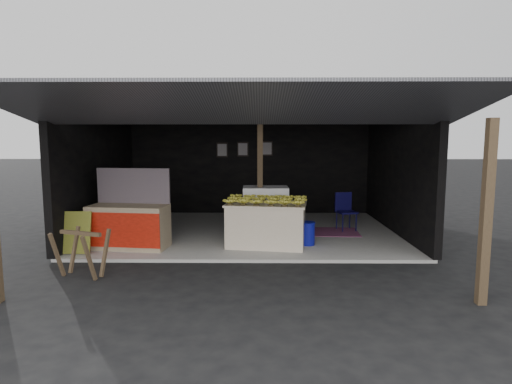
{
  "coord_description": "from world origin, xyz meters",
  "views": [
    {
      "loc": [
        0.3,
        -7.5,
        2.23
      ],
      "look_at": [
        0.21,
        1.56,
        1.1
      ],
      "focal_mm": 30.0,
      "sensor_mm": 36.0,
      "label": 1
    }
  ],
  "objects_px": {
    "banana_table": "(266,224)",
    "sawhorse": "(81,248)",
    "neighbor_stall": "(129,224)",
    "water_barrel": "(307,234)",
    "white_crate": "(265,211)",
    "plastic_chair": "(345,208)"
  },
  "relations": [
    {
      "from": "banana_table",
      "to": "white_crate",
      "type": "height_order",
      "value": "white_crate"
    },
    {
      "from": "neighbor_stall",
      "to": "water_barrel",
      "type": "relative_size",
      "value": 3.6
    },
    {
      "from": "neighbor_stall",
      "to": "plastic_chair",
      "type": "distance_m",
      "value": 4.97
    },
    {
      "from": "banana_table",
      "to": "white_crate",
      "type": "xyz_separation_m",
      "value": [
        -0.01,
        0.89,
        0.11
      ]
    },
    {
      "from": "white_crate",
      "to": "water_barrel",
      "type": "distance_m",
      "value": 1.23
    },
    {
      "from": "banana_table",
      "to": "white_crate",
      "type": "distance_m",
      "value": 0.9
    },
    {
      "from": "sawhorse",
      "to": "water_barrel",
      "type": "distance_m",
      "value": 4.32
    },
    {
      "from": "neighbor_stall",
      "to": "banana_table",
      "type": "bearing_deg",
      "value": 10.87
    },
    {
      "from": "banana_table",
      "to": "white_crate",
      "type": "relative_size",
      "value": 1.55
    },
    {
      "from": "sawhorse",
      "to": "water_barrel",
      "type": "height_order",
      "value": "sawhorse"
    },
    {
      "from": "banana_table",
      "to": "water_barrel",
      "type": "height_order",
      "value": "banana_table"
    },
    {
      "from": "sawhorse",
      "to": "water_barrel",
      "type": "xyz_separation_m",
      "value": [
        3.85,
        1.95,
        -0.2
      ]
    },
    {
      "from": "white_crate",
      "to": "plastic_chair",
      "type": "relative_size",
      "value": 1.24
    },
    {
      "from": "white_crate",
      "to": "neighbor_stall",
      "type": "relative_size",
      "value": 0.69
    },
    {
      "from": "water_barrel",
      "to": "plastic_chair",
      "type": "bearing_deg",
      "value": 54.57
    },
    {
      "from": "neighbor_stall",
      "to": "plastic_chair",
      "type": "bearing_deg",
      "value": 27.47
    },
    {
      "from": "water_barrel",
      "to": "plastic_chair",
      "type": "distance_m",
      "value": 1.85
    },
    {
      "from": "neighbor_stall",
      "to": "water_barrel",
      "type": "xyz_separation_m",
      "value": [
        3.59,
        0.27,
        -0.25
      ]
    },
    {
      "from": "banana_table",
      "to": "sawhorse",
      "type": "relative_size",
      "value": 2.01
    },
    {
      "from": "plastic_chair",
      "to": "sawhorse",
      "type": "bearing_deg",
      "value": -159.35
    },
    {
      "from": "neighbor_stall",
      "to": "sawhorse",
      "type": "xyz_separation_m",
      "value": [
        -0.26,
        -1.68,
        -0.06
      ]
    },
    {
      "from": "water_barrel",
      "to": "plastic_chair",
      "type": "xyz_separation_m",
      "value": [
        1.06,
        1.48,
        0.3
      ]
    }
  ]
}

